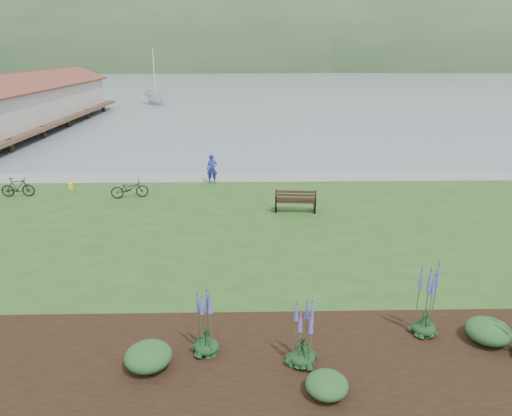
# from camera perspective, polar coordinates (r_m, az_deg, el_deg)

# --- Properties ---
(ground) EXTENTS (600.00, 600.00, 0.00)m
(ground) POSITION_cam_1_polar(r_m,az_deg,el_deg) (20.24, -5.39, -2.43)
(ground) COLOR slate
(ground) RESTS_ON ground
(lawn) EXTENTS (34.00, 20.00, 0.40)m
(lawn) POSITION_cam_1_polar(r_m,az_deg,el_deg) (18.32, -5.83, -4.15)
(lawn) COLOR #27511C
(lawn) RESTS_ON ground
(shoreline_path) EXTENTS (34.00, 2.20, 0.03)m
(shoreline_path) POSITION_cam_1_polar(r_m,az_deg,el_deg) (26.65, -4.43, 3.88)
(shoreline_path) COLOR gray
(shoreline_path) RESTS_ON lawn
(garden_bed) EXTENTS (24.00, 4.40, 0.04)m
(garden_bed) POSITION_cam_1_polar(r_m,az_deg,el_deg) (11.48, 6.96, -18.60)
(garden_bed) COLOR black
(garden_bed) RESTS_ON lawn
(far_hillside) EXTENTS (580.00, 80.00, 38.00)m
(far_hillside) POSITION_cam_1_polar(r_m,az_deg,el_deg) (189.82, 4.52, 16.91)
(far_hillside) COLOR #2F4E2C
(far_hillside) RESTS_ON ground
(pier_pavilion) EXTENTS (8.00, 36.00, 5.40)m
(pier_pavilion) POSITION_cam_1_polar(r_m,az_deg,el_deg) (51.25, -26.67, 11.87)
(pier_pavilion) COLOR #4C3826
(pier_pavilion) RESTS_ON ground
(park_bench) EXTENTS (1.89, 0.90, 1.13)m
(park_bench) POSITION_cam_1_polar(r_m,az_deg,el_deg) (20.74, 4.96, 0.96)
(park_bench) COLOR black
(park_bench) RESTS_ON lawn
(person) EXTENTS (0.72, 0.52, 1.89)m
(person) POSITION_cam_1_polar(r_m,az_deg,el_deg) (25.26, -5.52, 5.17)
(person) COLOR #203097
(person) RESTS_ON lawn
(bicycle_a) EXTENTS (1.00, 1.91, 0.95)m
(bicycle_a) POSITION_cam_1_polar(r_m,az_deg,el_deg) (23.60, -15.53, 2.36)
(bicycle_a) COLOR black
(bicycle_a) RESTS_ON lawn
(bicycle_b) EXTENTS (0.58, 1.65, 0.97)m
(bicycle_b) POSITION_cam_1_polar(r_m,az_deg,el_deg) (25.83, -27.64, 2.30)
(bicycle_b) COLOR black
(bicycle_b) RESTS_ON lawn
(sailboat) EXTENTS (12.87, 12.90, 24.06)m
(sailboat) POSITION_cam_1_polar(r_m,az_deg,el_deg) (68.29, -12.35, 12.53)
(sailboat) COLOR silver
(sailboat) RESTS_ON ground
(pannier) EXTENTS (0.28, 0.36, 0.34)m
(pannier) POSITION_cam_1_polar(r_m,az_deg,el_deg) (26.18, -22.15, 2.57)
(pannier) COLOR yellow
(pannier) RESTS_ON lawn
(echium_0) EXTENTS (0.62, 0.62, 1.87)m
(echium_0) POSITION_cam_1_polar(r_m,az_deg,el_deg) (10.94, 5.92, -15.43)
(echium_0) COLOR #133419
(echium_0) RESTS_ON garden_bed
(echium_1) EXTENTS (0.62, 0.62, 2.37)m
(echium_1) POSITION_cam_1_polar(r_m,az_deg,el_deg) (12.55, 20.69, -10.55)
(echium_1) COLOR #133419
(echium_1) RESTS_ON garden_bed
(echium_4) EXTENTS (0.62, 0.62, 2.06)m
(echium_4) POSITION_cam_1_polar(r_m,az_deg,el_deg) (11.25, -6.31, -13.87)
(echium_4) COLOR #133419
(echium_4) RESTS_ON garden_bed
(shrub_0) EXTENTS (1.10, 1.10, 0.55)m
(shrub_0) POSITION_cam_1_polar(r_m,az_deg,el_deg) (11.37, -13.31, -17.59)
(shrub_0) COLOR #1E4C21
(shrub_0) RESTS_ON garden_bed
(shrub_1) EXTENTS (0.92, 0.92, 0.46)m
(shrub_1) POSITION_cam_1_polar(r_m,az_deg,el_deg) (10.53, 8.85, -21.01)
(shrub_1) COLOR #1E4C21
(shrub_1) RESTS_ON garden_bed
(shrub_2) EXTENTS (1.10, 1.10, 0.55)m
(shrub_2) POSITION_cam_1_polar(r_m,az_deg,el_deg) (13.28, 27.05, -13.53)
(shrub_2) COLOR #1E4C21
(shrub_2) RESTS_ON garden_bed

